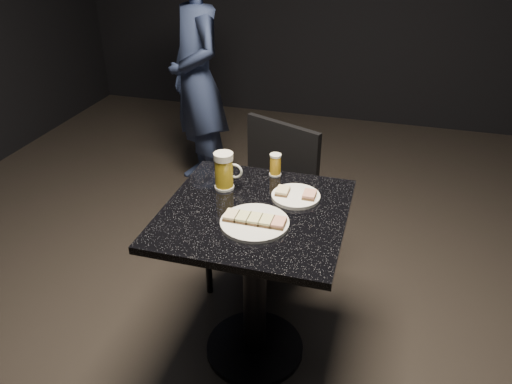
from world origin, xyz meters
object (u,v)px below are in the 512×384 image
plate_large (255,223)px  beer_mug (224,171)px  beer_tumbler (275,165)px  table (255,261)px  patron (197,79)px  chair (266,202)px  plate_small (296,196)px

plate_large → beer_mug: size_ratio=1.61×
plate_large → beer_tumbler: size_ratio=2.60×
beer_tumbler → beer_mug: bearing=-135.3°
table → patron: bearing=119.6°
patron → beer_mug: (0.64, -1.29, 0.05)m
beer_mug → chair: 0.48m
plate_small → beer_mug: size_ratio=1.23×
patron → beer_tumbler: (0.81, -1.12, 0.02)m
table → beer_mug: 0.39m
table → beer_mug: beer_mug is taller
beer_mug → plate_large: bearing=-49.8°
patron → beer_mug: patron is taller
beer_mug → beer_tumbler: 0.24m
plate_large → patron: size_ratio=0.16×
patron → plate_small: bearing=-5.9°
beer_mug → patron: bearing=116.4°
chair → table: bearing=-80.8°
table → chair: 0.48m
plate_large → chair: 0.63m
beer_mug → beer_tumbler: bearing=44.7°
patron → table: patron is taller
plate_small → table: bearing=-134.2°
beer_tumbler → plate_large: bearing=-86.7°
beer_tumbler → plate_small: bearing=-53.2°
beer_mug → chair: (0.09, 0.34, -0.33)m
table → beer_mug: (-0.17, 0.14, 0.32)m
chair → beer_tumbler: bearing=-64.2°
beer_mug → beer_tumbler: beer_mug is taller
patron → beer_mug: bearing=-15.5°
plate_large → plate_small: bearing=65.5°
table → plate_large: bearing=-73.6°
table → beer_tumbler: size_ratio=7.65×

